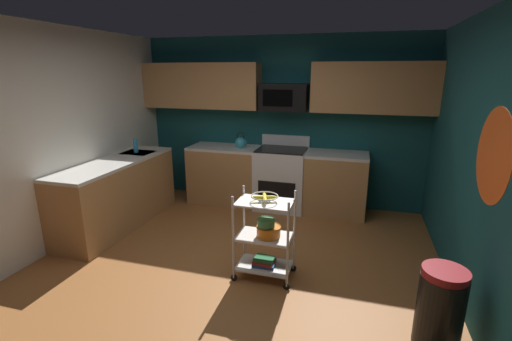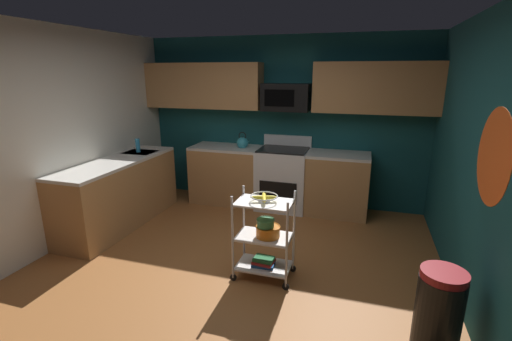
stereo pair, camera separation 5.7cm
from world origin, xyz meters
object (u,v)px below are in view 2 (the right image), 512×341
(oven_range, at_px, (283,178))
(dish_soap_bottle, at_px, (138,145))
(kettle, at_px, (243,143))
(trash_can, at_px, (439,310))
(rolling_cart, at_px, (264,237))
(fruit_bowl, at_px, (264,197))
(microwave, at_px, (286,97))
(mixing_bowl_large, at_px, (268,231))
(mixing_bowl_small, at_px, (266,223))
(book_stack, at_px, (264,262))

(oven_range, xyz_separation_m, dish_soap_bottle, (-2.02, -0.76, 0.54))
(kettle, bearing_deg, trash_can, -46.08)
(rolling_cart, relative_size, fruit_bowl, 3.36)
(microwave, bearing_deg, mixing_bowl_large, -81.78)
(oven_range, distance_m, mixing_bowl_large, 2.01)
(mixing_bowl_small, bearing_deg, trash_can, -19.78)
(oven_range, xyz_separation_m, mixing_bowl_small, (0.28, -2.01, 0.14))
(dish_soap_bottle, height_order, trash_can, dish_soap_bottle)
(mixing_bowl_large, bearing_deg, microwave, 98.22)
(book_stack, height_order, dish_soap_bottle, dish_soap_bottle)
(microwave, height_order, book_stack, microwave)
(rolling_cart, bearing_deg, book_stack, 14.04)
(kettle, relative_size, trash_can, 0.40)
(microwave, bearing_deg, mixing_bowl_small, -82.39)
(oven_range, relative_size, rolling_cart, 1.20)
(mixing_bowl_small, bearing_deg, rolling_cart, 137.35)
(oven_range, relative_size, dish_soap_bottle, 5.50)
(mixing_bowl_small, bearing_deg, oven_range, 97.99)
(oven_range, distance_m, kettle, 0.84)
(fruit_bowl, relative_size, trash_can, 0.41)
(oven_range, xyz_separation_m, mixing_bowl_large, (0.30, -1.99, 0.04))
(mixing_bowl_large, bearing_deg, book_stack, 180.00)
(microwave, distance_m, mixing_bowl_small, 2.39)
(kettle, bearing_deg, dish_soap_bottle, -150.93)
(mixing_bowl_large, bearing_deg, oven_range, 98.63)
(kettle, distance_m, trash_can, 3.60)
(mixing_bowl_small, distance_m, dish_soap_bottle, 2.65)
(rolling_cart, bearing_deg, dish_soap_bottle, 151.87)
(trash_can, bearing_deg, book_stack, 159.81)
(rolling_cart, relative_size, dish_soap_bottle, 4.57)
(book_stack, relative_size, dish_soap_bottle, 1.19)
(microwave, relative_size, mixing_bowl_small, 3.85)
(trash_can, bearing_deg, oven_range, 125.15)
(mixing_bowl_small, bearing_deg, microwave, 97.61)
(fruit_bowl, distance_m, mixing_bowl_large, 0.36)
(trash_can, bearing_deg, microwave, 124.08)
(microwave, relative_size, rolling_cart, 0.77)
(rolling_cart, xyz_separation_m, mixing_bowl_small, (0.02, -0.02, 0.17))
(microwave, xyz_separation_m, trash_can, (1.80, -2.65, -1.37))
(mixing_bowl_large, bearing_deg, mixing_bowl_small, -134.54)
(oven_range, height_order, mixing_bowl_small, oven_range)
(microwave, height_order, kettle, microwave)
(mixing_bowl_small, xyz_separation_m, trash_can, (1.51, -0.54, -0.29))
(microwave, bearing_deg, dish_soap_bottle, -156.76)
(dish_soap_bottle, bearing_deg, kettle, 29.07)
(kettle, height_order, trash_can, kettle)
(mixing_bowl_small, distance_m, trash_can, 1.64)
(mixing_bowl_small, xyz_separation_m, book_stack, (-0.02, 0.02, -0.45))
(oven_range, height_order, kettle, kettle)
(dish_soap_bottle, bearing_deg, microwave, 23.24)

